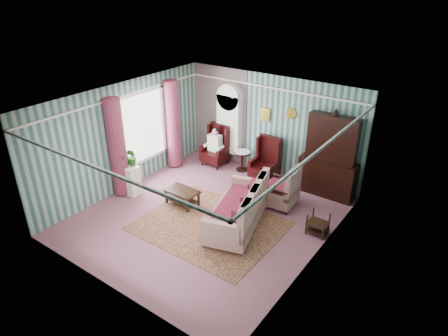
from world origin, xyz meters
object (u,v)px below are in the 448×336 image
Objects in this scene: wingback_left at (215,146)px; plant_stand at (130,180)px; seated_woman at (215,147)px; round_side_table at (242,161)px; floral_armchair at (280,189)px; wingback_right at (265,160)px; nest_table at (318,223)px; dresser_hutch at (330,154)px; sofa at (237,208)px; coffee_table at (182,197)px; bookcase at (229,128)px.

wingback_left reaches higher than plant_stand.
round_side_table is (0.90, 0.15, -0.29)m from seated_woman.
wingback_right is at bearing 42.31° from floral_armchair.
wingback_right is 2.81m from nest_table.
dresser_hutch is at bearing 4.41° from seated_woman.
wingback_right is at bearing -171.23° from dresser_hutch.
plant_stand is 3.99m from floral_armchair.
wingback_right reaches higher than seated_woman.
round_side_table reaches higher than nest_table.
wingback_left is 2.92m from floral_armchair.
dresser_hutch is 2.95× the size of plant_stand.
floral_armchair is at bearing -30.63° from round_side_table.
dresser_hutch is 1.06× the size of sofa.
plant_stand is (-2.55, -2.75, -0.22)m from wingback_right.
seated_woman is 3.38m from sofa.
coffee_table is at bearing -93.78° from round_side_table.
dresser_hutch is 1.89× the size of wingback_right.
seated_woman is 2.92m from floral_armchair.
wingback_left is at bearing 180.00° from wingback_right.
dresser_hutch is 2.75m from round_side_table.
coffee_table is at bearing 73.98° from sofa.
dresser_hutch is 2.95m from sofa.
dresser_hutch is at bearing 8.77° from wingback_right.
dresser_hutch is 2.82× the size of coffee_table.
plant_stand is (-4.30, -3.02, -0.78)m from dresser_hutch.
floral_armchair is 1.07× the size of coffee_table.
round_side_table is at bearing -20.27° from bookcase.
coffee_table is (-1.67, -0.00, -0.29)m from sofa.
wingback_right is 2.62m from coffee_table.
dresser_hutch is 3.96m from coffee_table.
round_side_table is 3.36m from plant_stand.
nest_table is (4.07, -1.55, -0.35)m from wingback_left.
round_side_table is (0.65, -0.24, -0.82)m from bookcase.
seated_woman is at bearing 29.08° from sofa.
seated_woman is 1.97× the size of round_side_table.
wingback_right reaches higher than nest_table.
bookcase is 3.56m from sofa.
floral_armchair reaches higher than coffee_table.
floral_armchair is 2.49m from coffee_table.
floral_armchair is (1.86, -1.10, 0.15)m from round_side_table.
plant_stand is at bearing -108.49° from bookcase.
dresser_hutch is 3.55m from wingback_left.
dresser_hutch reaches higher than wingback_right.
seated_woman is 4.37m from nest_table.
bookcase is at bearing 71.51° from plant_stand.
sofa is at bearing -59.33° from round_side_table.
round_side_table is at bearing 14.49° from sofa.
wingback_right is 2.31× the size of nest_table.
dresser_hutch reaches higher than nest_table.
dresser_hutch reaches higher than round_side_table.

